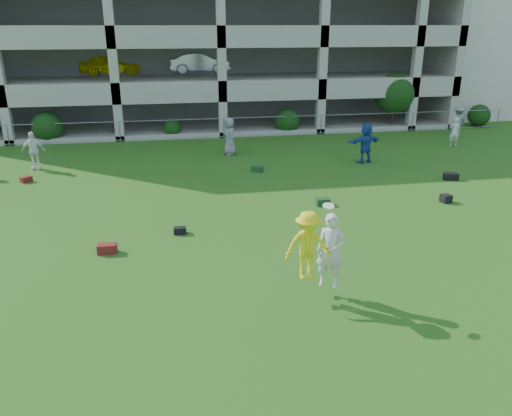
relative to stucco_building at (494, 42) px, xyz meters
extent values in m
plane|color=#235114|center=(-23.00, -28.00, -5.00)|extent=(100.00, 100.00, 0.00)
cube|color=beige|center=(0.00, 0.00, 0.00)|extent=(16.00, 14.00, 10.00)
imported|color=white|center=(-32.43, -14.31, -4.11)|extent=(1.08, 0.54, 1.77)
imported|color=gray|center=(-23.16, -13.15, -4.04)|extent=(0.83, 1.07, 1.92)
imported|color=#22469C|center=(-16.88, -15.87, -4.03)|extent=(1.89, 1.00, 1.95)
imported|color=silver|center=(-10.72, -13.38, -4.20)|extent=(0.65, 0.49, 1.60)
imported|color=gray|center=(-9.05, -10.91, -4.10)|extent=(1.31, 1.00, 1.80)
cube|color=#520E16|center=(-28.23, -24.29, -4.86)|extent=(0.56, 0.32, 0.28)
cube|color=black|center=(-26.06, -23.19, -4.89)|extent=(0.40, 0.25, 0.22)
cube|color=#123218|center=(-20.71, -21.38, -4.87)|extent=(0.50, 0.36, 0.26)
cube|color=black|center=(-16.00, -21.90, -4.85)|extent=(0.40, 0.40, 0.30)
cube|color=black|center=(-14.26, -19.26, -4.85)|extent=(0.65, 0.42, 0.30)
cube|color=#5F1013|center=(-32.36, -16.38, -4.88)|extent=(0.52, 0.51, 0.24)
cube|color=#153B22|center=(-22.33, -16.53, -4.88)|extent=(0.56, 0.57, 0.25)
imported|color=yellow|center=(-23.15, -27.87, -3.56)|extent=(1.13, 0.67, 1.72)
imported|color=silver|center=(-22.54, -27.77, -3.79)|extent=(0.80, 0.68, 1.87)
cylinder|color=white|center=(-22.70, -27.90, -2.57)|extent=(0.27, 0.27, 0.10)
cube|color=#9E998C|center=(-23.00, 4.75, 1.00)|extent=(30.00, 0.50, 12.00)
cube|color=#9E998C|center=(-8.25, -2.00, 1.00)|extent=(0.50, 14.00, 12.00)
cube|color=#9E998C|center=(-23.00, -2.00, -4.85)|extent=(30.00, 14.00, 0.30)
cube|color=#9E998C|center=(-23.00, -2.00, -1.85)|extent=(30.00, 14.00, 0.30)
cube|color=#9E998C|center=(-23.00, -2.00, 1.15)|extent=(30.00, 14.00, 0.30)
cube|color=#9E998C|center=(-23.00, -8.85, -2.45)|extent=(30.00, 0.30, 0.90)
cube|color=#9E998C|center=(-23.00, -8.85, 0.55)|extent=(30.00, 0.30, 0.90)
cube|color=#9E998C|center=(-29.00, -8.75, 1.00)|extent=(0.50, 0.50, 12.00)
cube|color=#9E998C|center=(-23.00, -8.75, 1.00)|extent=(0.50, 0.50, 12.00)
cube|color=#9E998C|center=(-17.00, -8.75, 1.00)|extent=(0.50, 0.50, 12.00)
cube|color=#9E998C|center=(-11.00, -8.75, 1.00)|extent=(0.50, 0.50, 12.00)
cube|color=#605E59|center=(-23.00, 0.00, 1.00)|extent=(29.00, 9.00, 11.60)
imported|color=#FFF10D|center=(-29.61, -4.00, -1.04)|extent=(3.95, 1.77, 1.32)
imported|color=silver|center=(-23.98, -4.00, -1.04)|extent=(4.12, 1.78, 1.32)
cylinder|color=gray|center=(-35.00, -9.00, -4.40)|extent=(0.06, 0.06, 1.20)
cylinder|color=gray|center=(-29.00, -9.00, -4.40)|extent=(0.06, 0.06, 1.20)
cylinder|color=gray|center=(-23.00, -9.00, -4.40)|extent=(0.06, 0.06, 1.20)
cylinder|color=gray|center=(-17.00, -9.00, -4.40)|extent=(0.06, 0.06, 1.20)
cylinder|color=gray|center=(-11.00, -9.00, -4.40)|extent=(0.06, 0.06, 1.20)
cylinder|color=gray|center=(-5.00, -9.00, -4.40)|extent=(0.06, 0.06, 1.20)
cylinder|color=gray|center=(-23.00, -9.00, -3.85)|extent=(36.00, 0.04, 0.04)
cylinder|color=gray|center=(-23.00, -9.00, -4.92)|extent=(36.00, 0.04, 0.04)
sphere|color=#163D11|center=(-33.00, -8.40, -4.12)|extent=(1.76, 1.76, 1.76)
sphere|color=#163D11|center=(-26.00, -8.40, -4.45)|extent=(1.10, 1.10, 1.10)
sphere|color=#163D11|center=(-19.00, -8.40, -4.23)|extent=(1.54, 1.54, 1.54)
cylinder|color=#382314|center=(-12.00, -8.20, -4.02)|extent=(0.16, 0.16, 1.96)
sphere|color=#163D11|center=(-12.00, -8.20, -2.76)|extent=(2.52, 2.52, 2.52)
sphere|color=#163D11|center=(-6.00, -8.40, -4.29)|extent=(1.43, 1.43, 1.43)
camera|label=1|loc=(-26.23, -38.24, 1.37)|focal=35.00mm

